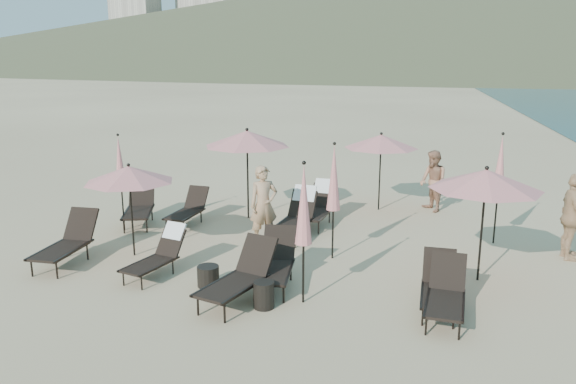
% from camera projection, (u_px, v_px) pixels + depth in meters
% --- Properties ---
extents(ground, '(800.00, 800.00, 0.00)m').
position_uv_depth(ground, '(308.00, 297.00, 10.33)').
color(ground, '#D6BA8C').
rests_on(ground, ground).
extents(volcanic_headland, '(690.00, 690.00, 55.00)m').
position_uv_depth(volcanic_headland, '(561.00, 10.00, 276.54)').
color(volcanic_headland, brown).
rests_on(volcanic_headland, ground).
extents(hotel_skyline, '(109.00, 82.00, 55.00)m').
position_uv_depth(hotel_skyline, '(222.00, 15.00, 281.51)').
color(hotel_skyline, beige).
rests_on(hotel_skyline, ground).
extents(lounger_0, '(0.70, 1.80, 1.03)m').
position_uv_depth(lounger_0, '(67.00, 242.00, 11.91)').
color(lounger_0, black).
rests_on(lounger_0, ground).
extents(lounger_1, '(0.94, 1.61, 0.95)m').
position_uv_depth(lounger_1, '(159.00, 253.00, 11.29)').
color(lounger_1, black).
rests_on(lounger_1, ground).
extents(lounger_2, '(1.20, 1.92, 1.03)m').
position_uv_depth(lounger_2, '(240.00, 276.00, 10.05)').
color(lounger_2, black).
rests_on(lounger_2, ground).
extents(lounger_3, '(0.80, 1.77, 0.99)m').
position_uv_depth(lounger_3, '(275.00, 262.00, 10.77)').
color(lounger_3, black).
rests_on(lounger_3, ground).
extents(lounger_4, '(0.65, 1.58, 0.90)m').
position_uv_depth(lounger_4, '(439.00, 286.00, 9.76)').
color(lounger_4, black).
rests_on(lounger_4, ground).
extents(lounger_5, '(0.77, 1.67, 0.93)m').
position_uv_depth(lounger_5, '(446.00, 293.00, 9.44)').
color(lounger_5, black).
rests_on(lounger_5, ground).
extents(lounger_6, '(1.21, 1.90, 1.02)m').
position_uv_depth(lounger_6, '(139.00, 206.00, 14.75)').
color(lounger_6, black).
rests_on(lounger_6, ground).
extents(lounger_7, '(0.75, 1.61, 0.89)m').
position_uv_depth(lounger_7, '(188.00, 209.00, 14.71)').
color(lounger_7, black).
rests_on(lounger_7, ground).
extents(lounger_8, '(0.89, 1.87, 1.12)m').
position_uv_depth(lounger_8, '(297.00, 214.00, 13.77)').
color(lounger_8, black).
rests_on(lounger_8, ground).
extents(lounger_9, '(0.83, 1.79, 1.08)m').
position_uv_depth(lounger_9, '(318.00, 205.00, 14.73)').
color(lounger_9, black).
rests_on(lounger_9, ground).
extents(umbrella_open_0, '(1.94, 1.94, 2.08)m').
position_uv_depth(umbrella_open_0, '(129.00, 174.00, 12.06)').
color(umbrella_open_0, black).
rests_on(umbrella_open_0, ground).
extents(umbrella_open_1, '(2.14, 2.14, 2.30)m').
position_uv_depth(umbrella_open_1, '(486.00, 180.00, 10.63)').
color(umbrella_open_1, black).
rests_on(umbrella_open_1, ground).
extents(umbrella_open_2, '(2.30, 2.30, 2.47)m').
position_uv_depth(umbrella_open_2, '(247.00, 139.00, 14.88)').
color(umbrella_open_2, black).
rests_on(umbrella_open_2, ground).
extents(umbrella_open_3, '(2.09, 2.09, 2.25)m').
position_uv_depth(umbrella_open_3, '(381.00, 141.00, 15.72)').
color(umbrella_open_3, black).
rests_on(umbrella_open_3, ground).
extents(umbrella_closed_0, '(0.30, 0.30, 2.59)m').
position_uv_depth(umbrella_closed_0, '(304.00, 206.00, 9.68)').
color(umbrella_closed_0, black).
rests_on(umbrella_closed_0, ground).
extents(umbrella_closed_1, '(0.31, 0.31, 2.64)m').
position_uv_depth(umbrella_closed_1, '(500.00, 167.00, 12.86)').
color(umbrella_closed_1, black).
rests_on(umbrella_closed_1, ground).
extents(umbrella_closed_2, '(0.29, 0.29, 2.47)m').
position_uv_depth(umbrella_closed_2, '(120.00, 164.00, 13.90)').
color(umbrella_closed_2, black).
rests_on(umbrella_closed_2, ground).
extents(umbrella_closed_3, '(0.30, 0.30, 2.57)m').
position_uv_depth(umbrella_closed_3, '(334.00, 178.00, 11.89)').
color(umbrella_closed_3, black).
rests_on(umbrella_closed_3, ground).
extents(side_table_0, '(0.42, 0.42, 0.41)m').
position_uv_depth(side_table_0, '(208.00, 276.00, 10.77)').
color(side_table_0, black).
rests_on(side_table_0, ground).
extents(side_table_1, '(0.37, 0.37, 0.48)m').
position_uv_depth(side_table_1, '(264.00, 295.00, 9.84)').
color(side_table_1, black).
rests_on(side_table_1, ground).
extents(beachgoer_a, '(0.81, 0.75, 1.86)m').
position_uv_depth(beachgoer_a, '(264.00, 205.00, 13.09)').
color(beachgoer_a, tan).
rests_on(beachgoer_a, ground).
extents(beachgoer_b, '(0.98, 1.06, 1.74)m').
position_uv_depth(beachgoer_b, '(433.00, 181.00, 15.85)').
color(beachgoer_b, '#AA7557').
rests_on(beachgoer_b, ground).
extents(beachgoer_c, '(0.51, 1.14, 1.91)m').
position_uv_depth(beachgoer_c, '(572.00, 217.00, 12.06)').
color(beachgoer_c, tan).
rests_on(beachgoer_c, ground).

